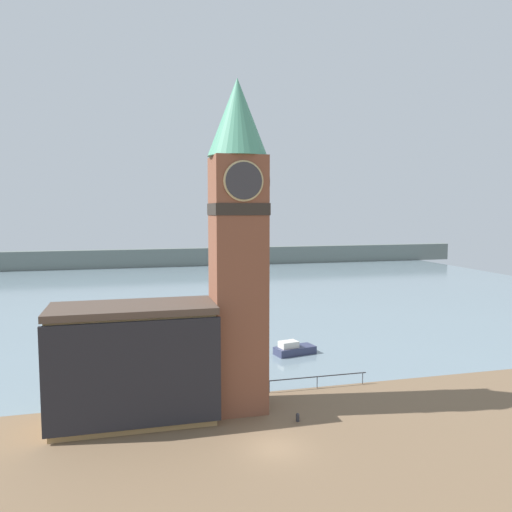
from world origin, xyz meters
TOP-DOWN VIEW (x-y plane):
  - ground_plane at (0.00, 0.00)m, footprint 160.00×160.00m
  - water at (0.00, 70.04)m, footprint 160.00×120.00m
  - far_shoreline at (0.00, 110.04)m, footprint 180.00×3.00m
  - pier_railing at (6.85, 9.79)m, footprint 9.43×0.08m
  - clock_tower at (-0.86, 7.24)m, footprint 4.61×4.61m
  - pier_building at (-8.93, 6.74)m, footprint 12.18×5.56m
  - boat_near at (8.19, 20.28)m, footprint 4.77×2.83m
  - mooring_bollard_near at (1.56, 8.36)m, footprint 0.27×0.27m
  - mooring_bollard_far at (2.89, 3.59)m, footprint 0.28×0.28m

SIDE VIEW (x-z plane):
  - water at x=0.00m, z-range 0.00..0.00m
  - ground_plane at x=0.00m, z-range 0.00..0.00m
  - mooring_bollard_far at x=2.89m, z-range 0.03..0.67m
  - mooring_bollard_near at x=1.56m, z-range 0.03..0.77m
  - boat_near at x=8.19m, z-range -0.19..1.33m
  - pier_railing at x=6.85m, z-range 0.40..1.49m
  - far_shoreline at x=0.00m, z-range 0.00..5.00m
  - pier_building at x=-8.93m, z-range 0.02..8.83m
  - clock_tower at x=-0.86m, z-range 0.79..26.55m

